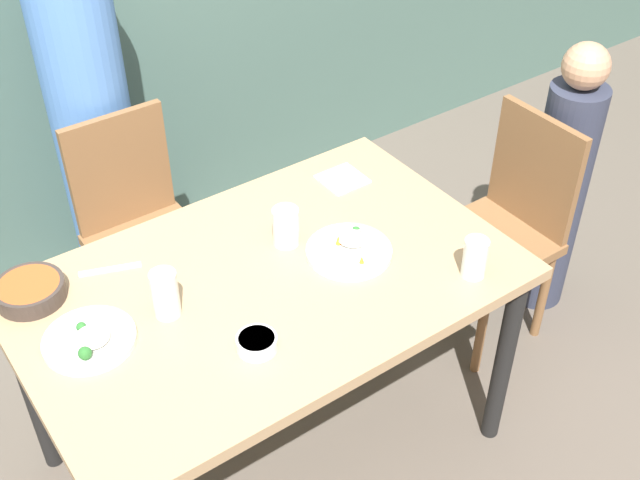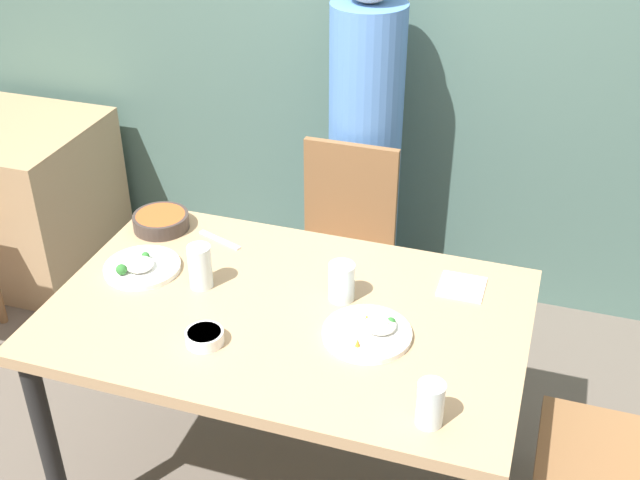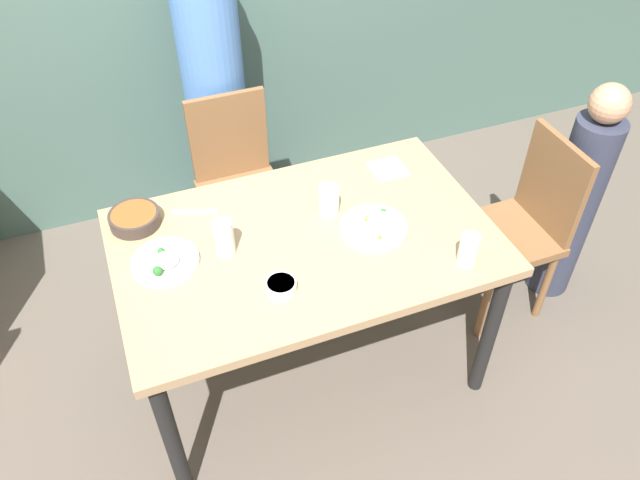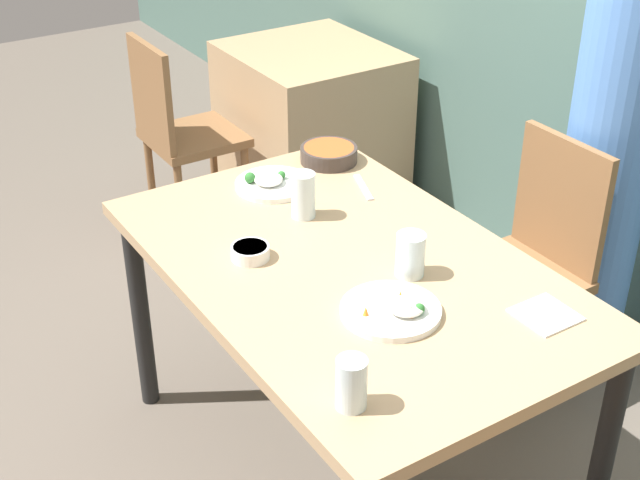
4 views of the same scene
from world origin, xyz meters
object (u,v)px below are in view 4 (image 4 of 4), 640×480
(bowl_curry, at_px, (329,154))
(person_adult, at_px, (607,168))
(chair_adult_spot, at_px, (529,259))
(plate_rice_adult, at_px, (272,183))
(glass_water_tall, at_px, (303,195))

(bowl_curry, bearing_deg, person_adult, 57.03)
(chair_adult_spot, height_order, person_adult, person_adult)
(plate_rice_adult, bearing_deg, chair_adult_spot, 58.39)
(glass_water_tall, bearing_deg, chair_adult_spot, 72.73)
(person_adult, bearing_deg, glass_water_tall, -102.30)
(person_adult, xyz_separation_m, glass_water_tall, (-0.23, -1.07, 0.09))
(chair_adult_spot, height_order, bowl_curry, chair_adult_spot)
(glass_water_tall, bearing_deg, person_adult, 77.70)
(chair_adult_spot, distance_m, bowl_curry, 0.77)
(chair_adult_spot, bearing_deg, plate_rice_adult, -121.61)
(person_adult, bearing_deg, bowl_curry, -122.97)
(person_adult, bearing_deg, plate_rice_adult, -113.21)
(chair_adult_spot, xyz_separation_m, bowl_curry, (-0.52, -0.48, 0.31))
(person_adult, distance_m, glass_water_tall, 1.10)
(plate_rice_adult, bearing_deg, bowl_curry, 103.74)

